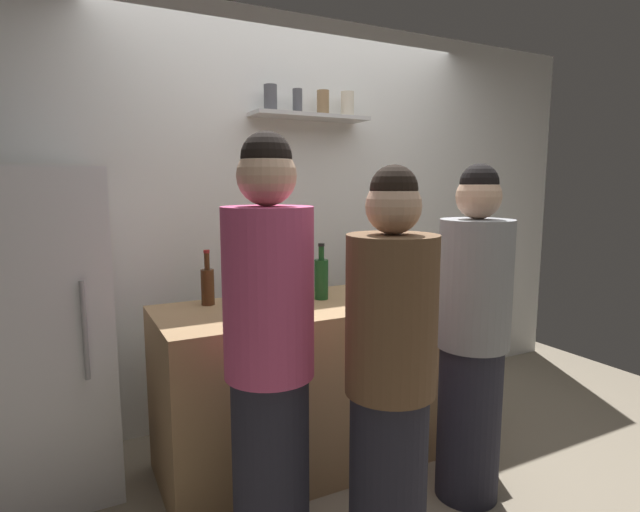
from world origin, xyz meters
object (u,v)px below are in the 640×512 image
object	(u,v)px
water_bottle_plastic	(369,286)
person_brown_jacket	(390,383)
utensil_holder	(446,285)
person_pink_top	(269,364)
refrigerator	(46,335)
baking_pan	(384,287)
wine_bottle_dark_glass	(246,295)
wine_bottle_pale_glass	(287,295)
person_grey_hoodie	(472,339)
wine_bottle_amber_glass	(208,285)
wine_bottle_green_glass	(321,278)

from	to	relation	value
water_bottle_plastic	person_brown_jacket	size ratio (longest dim) A/B	0.15
utensil_holder	person_pink_top	distance (m)	1.36
refrigerator	water_bottle_plastic	size ratio (longest dim) A/B	6.85
baking_pan	person_pink_top	bearing A→B (deg)	-145.08
utensil_holder	wine_bottle_dark_glass	size ratio (longest dim) A/B	0.70
wine_bottle_pale_glass	person_grey_hoodie	distance (m)	0.91
water_bottle_plastic	person_pink_top	bearing A→B (deg)	-147.68
wine_bottle_dark_glass	wine_bottle_pale_glass	distance (m)	0.20
wine_bottle_dark_glass	wine_bottle_amber_glass	world-z (taller)	wine_bottle_dark_glass
wine_bottle_green_glass	person_brown_jacket	xyz separation A→B (m)	(-0.20, -0.94, -0.23)
refrigerator	wine_bottle_green_glass	world-z (taller)	refrigerator
wine_bottle_green_glass	water_bottle_plastic	distance (m)	0.28
refrigerator	wine_bottle_green_glass	xyz separation A→B (m)	(1.35, -0.28, 0.21)
refrigerator	wine_bottle_dark_glass	world-z (taller)	refrigerator
refrigerator	person_grey_hoodie	xyz separation A→B (m)	(1.80, -0.99, -0.01)
baking_pan	wine_bottle_green_glass	bearing A→B (deg)	179.97
wine_bottle_green_glass	wine_bottle_dark_glass	bearing A→B (deg)	-157.23
water_bottle_plastic	person_brown_jacket	bearing A→B (deg)	-116.85
refrigerator	person_brown_jacket	world-z (taller)	refrigerator
baking_pan	person_grey_hoodie	size ratio (longest dim) A/B	0.21
wine_bottle_dark_glass	wine_bottle_amber_glass	bearing A→B (deg)	103.15
baking_pan	person_brown_jacket	distance (m)	1.13
person_brown_jacket	person_pink_top	size ratio (longest dim) A/B	0.93
refrigerator	person_pink_top	distance (m)	1.25
utensil_holder	person_grey_hoodie	bearing A→B (deg)	-117.35
wine_bottle_green_glass	person_pink_top	distance (m)	0.93
wine_bottle_dark_glass	person_brown_jacket	distance (m)	0.82
person_pink_top	utensil_holder	bearing A→B (deg)	-4.04
water_bottle_plastic	person_brown_jacket	xyz separation A→B (m)	(-0.36, -0.70, -0.21)
utensil_holder	person_brown_jacket	bearing A→B (deg)	-141.40
wine_bottle_green_glass	person_grey_hoodie	size ratio (longest dim) A/B	0.19
baking_pan	person_grey_hoodie	world-z (taller)	person_grey_hoodie
wine_bottle_amber_glass	water_bottle_plastic	bearing A→B (deg)	-27.16
baking_pan	water_bottle_plastic	size ratio (longest dim) A/B	1.45
person_grey_hoodie	person_pink_top	bearing A→B (deg)	-36.06
baking_pan	person_brown_jacket	world-z (taller)	person_brown_jacket
baking_pan	person_grey_hoodie	xyz separation A→B (m)	(0.02, -0.70, -0.12)
baking_pan	utensil_holder	world-z (taller)	utensil_holder
person_grey_hoodie	refrigerator	bearing A→B (deg)	-65.05
wine_bottle_green_glass	person_pink_top	xyz separation A→B (m)	(-0.59, -0.71, -0.16)
utensil_holder	wine_bottle_amber_glass	size ratio (longest dim) A/B	0.75
wine_bottle_green_glass	person_brown_jacket	size ratio (longest dim) A/B	0.19
refrigerator	person_brown_jacket	bearing A→B (deg)	-46.57
utensil_holder	water_bottle_plastic	xyz separation A→B (m)	(-0.53, -0.00, 0.04)
refrigerator	wine_bottle_amber_glass	distance (m)	0.80
wine_bottle_green_glass	wine_bottle_pale_glass	distance (m)	0.49
refrigerator	water_bottle_plastic	world-z (taller)	refrigerator
person_grey_hoodie	person_pink_top	size ratio (longest dim) A/B	0.94
wine_bottle_amber_glass	person_pink_top	size ratio (longest dim) A/B	0.17
utensil_holder	wine_bottle_green_glass	world-z (taller)	wine_bottle_green_glass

